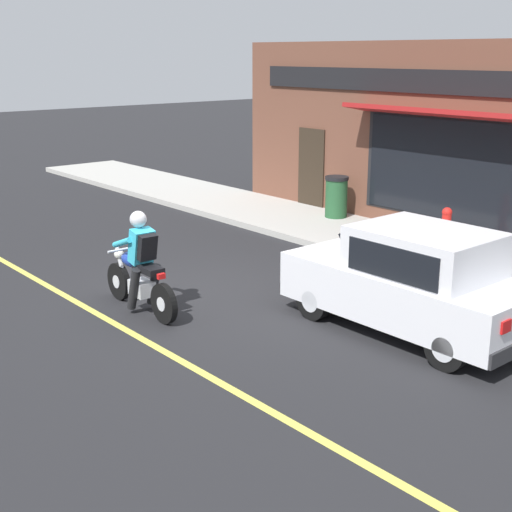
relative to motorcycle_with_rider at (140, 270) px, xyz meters
name	(u,v)px	position (x,y,z in m)	size (l,w,h in m)	color
ground_plane	(203,295)	(1.19, -0.01, -0.68)	(80.00, 80.00, 0.00)	black
sidewalk_curb	(291,219)	(6.00, 2.99, -0.61)	(2.60, 22.00, 0.14)	#ADAAA3
lane_stripe	(28,275)	(-0.61, 2.99, -0.67)	(0.12, 19.80, 0.01)	#D1C64C
storefront_building	(412,138)	(7.53, 0.70, 1.43)	(1.25, 10.50, 4.20)	brown
motorcycle_with_rider	(140,270)	(0.00, 0.00, 0.00)	(0.56, 2.02, 1.62)	black
car_hatchback	(412,281)	(2.56, -3.27, 0.09)	(1.67, 3.79, 1.57)	black
fire_hydrant	(446,230)	(6.22, -1.25, -0.11)	(0.36, 0.24, 0.88)	red
trash_bin	(336,197)	(6.77, 2.25, -0.04)	(0.56, 0.56, 0.98)	#23512D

